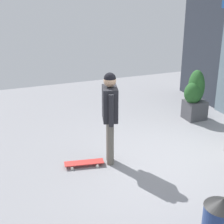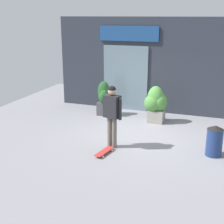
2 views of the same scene
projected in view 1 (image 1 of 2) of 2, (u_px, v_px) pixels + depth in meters
name	position (u px, v px, depth m)	size (l,w,h in m)	color
ground_plane	(168.00, 162.00, 6.49)	(12.00, 12.00, 0.00)	gray
skateboarder	(110.00, 109.00, 6.12)	(0.60, 0.37, 1.75)	#666056
skateboard	(84.00, 163.00, 6.34)	(0.33, 0.76, 0.08)	red
planter_box_left	(195.00, 96.00, 8.34)	(0.50, 0.58, 1.24)	#47474C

